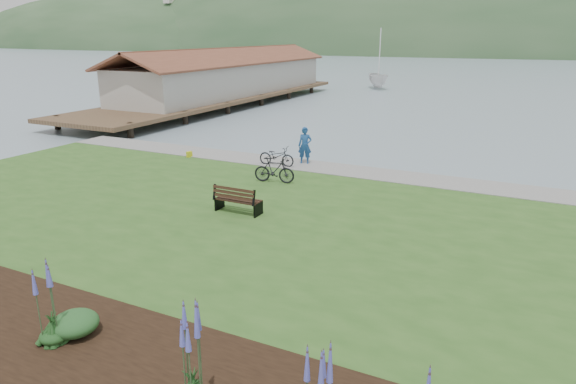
% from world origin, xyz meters
% --- Properties ---
extents(ground, '(600.00, 600.00, 0.00)m').
position_xyz_m(ground, '(0.00, 0.00, 0.00)').
color(ground, gray).
rests_on(ground, ground).
extents(lawn, '(34.00, 20.00, 0.40)m').
position_xyz_m(lawn, '(0.00, -2.00, 0.20)').
color(lawn, '#2E571E').
rests_on(lawn, ground).
extents(shoreline_path, '(34.00, 2.20, 0.03)m').
position_xyz_m(shoreline_path, '(0.00, 6.90, 0.42)').
color(shoreline_path, gray).
rests_on(shoreline_path, lawn).
extents(pier_pavilion, '(8.00, 36.00, 5.40)m').
position_xyz_m(pier_pavilion, '(-20.00, 27.52, 2.64)').
color(pier_pavilion, '#4C3826').
rests_on(pier_pavilion, ground).
extents(park_bench, '(1.75, 0.71, 1.08)m').
position_xyz_m(park_bench, '(-1.40, -0.70, 0.94)').
color(park_bench, black).
rests_on(park_bench, lawn).
extents(person, '(0.93, 0.77, 2.20)m').
position_xyz_m(person, '(-2.28, 7.21, 1.50)').
color(person, navy).
rests_on(person, lawn).
extents(bicycle_a, '(0.71, 1.91, 0.99)m').
position_xyz_m(bicycle_a, '(-3.38, 6.21, 0.89)').
color(bicycle_a, black).
rests_on(bicycle_a, lawn).
extents(bicycle_b, '(0.84, 1.91, 1.11)m').
position_xyz_m(bicycle_b, '(-2.07, 3.51, 0.96)').
color(bicycle_b, black).
rests_on(bicycle_b, lawn).
extents(sailboat, '(12.23, 12.29, 23.43)m').
position_xyz_m(sailboat, '(-10.88, 48.04, 0.00)').
color(sailboat, silver).
rests_on(sailboat, ground).
extents(pannier, '(0.26, 0.33, 0.30)m').
position_xyz_m(pannier, '(-8.44, 5.79, 0.55)').
color(pannier, gold).
rests_on(pannier, lawn).
extents(echium_0, '(0.62, 0.62, 2.37)m').
position_xyz_m(echium_0, '(3.38, -9.80, 1.47)').
color(echium_0, '#153C16').
rests_on(echium_0, garden_bed).
extents(echium_4, '(0.62, 0.62, 2.27)m').
position_xyz_m(echium_4, '(-0.47, -9.53, 1.31)').
color(echium_4, '#153C16').
rests_on(echium_4, garden_bed).
extents(shrub_0, '(1.02, 1.02, 0.51)m').
position_xyz_m(shrub_0, '(-0.31, -9.11, 0.70)').
color(shrub_0, '#1E4C21').
rests_on(shrub_0, garden_bed).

